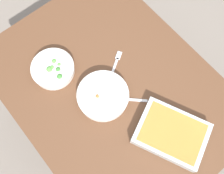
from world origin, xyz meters
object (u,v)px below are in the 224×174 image
object	(u,v)px
broccoli_bowl	(53,69)
spoon_by_stew	(124,99)
baking_dish	(171,133)
stew_bowl	(103,96)
fork_on_table	(115,64)

from	to	relation	value
broccoli_bowl	spoon_by_stew	size ratio (longest dim) A/B	1.51
baking_dish	stew_bowl	bearing A→B (deg)	-159.60
stew_bowl	spoon_by_stew	distance (m)	0.10
spoon_by_stew	fork_on_table	bearing A→B (deg)	152.28
baking_dish	spoon_by_stew	xyz separation A→B (m)	(-0.26, -0.05, -0.03)
stew_bowl	fork_on_table	xyz separation A→B (m)	(-0.10, 0.16, -0.03)
baking_dish	spoon_by_stew	distance (m)	0.27
stew_bowl	spoon_by_stew	world-z (taller)	stew_bowl
baking_dish	fork_on_table	world-z (taller)	baking_dish
baking_dish	broccoli_bowl	bearing A→B (deg)	-159.42
spoon_by_stew	fork_on_table	distance (m)	0.18
stew_bowl	fork_on_table	distance (m)	0.19
stew_bowl	baking_dish	size ratio (longest dim) A/B	0.67
stew_bowl	baking_dish	distance (m)	0.35
spoon_by_stew	fork_on_table	xyz separation A→B (m)	(-0.16, 0.09, -0.00)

